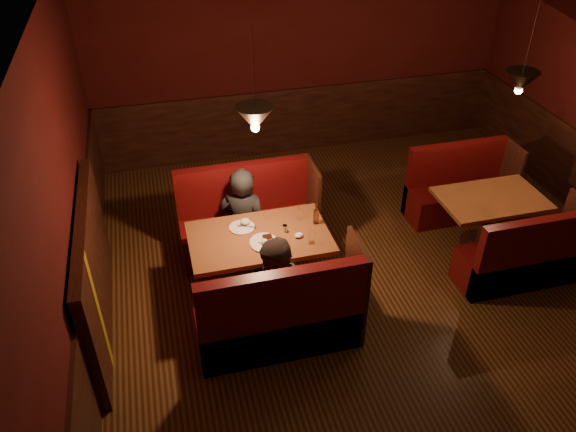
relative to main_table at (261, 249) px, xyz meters
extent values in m
cube|color=#391C0D|center=(1.29, -0.45, -0.59)|extent=(6.00, 7.00, 0.01)
cube|color=black|center=(1.29, -0.45, 2.32)|extent=(6.00, 7.00, 0.01)
cube|color=#420F10|center=(1.29, 3.06, 0.87)|extent=(6.00, 0.01, 2.90)
cube|color=#420F10|center=(-1.71, -0.45, 0.87)|extent=(0.01, 7.00, 2.90)
cube|color=black|center=(1.29, 3.03, -0.08)|extent=(6.00, 0.04, 1.00)
cube|color=black|center=(-1.69, -0.45, -0.08)|extent=(0.04, 7.00, 1.00)
cube|color=black|center=(-1.63, -0.05, 0.07)|extent=(0.10, 2.20, 1.30)
cube|color=gold|center=(-1.58, -0.60, 0.07)|extent=(0.01, 0.12, 1.30)
cylinder|color=#333333|center=(-0.01, 0.00, 1.87)|extent=(0.01, 0.01, 0.80)
cone|color=black|center=(-0.01, 0.00, 1.47)|extent=(0.34, 0.34, 0.22)
sphere|color=#FFBF72|center=(-0.01, 0.00, 1.38)|extent=(0.08, 0.08, 0.08)
cylinder|color=#333333|center=(2.73, 0.16, 1.87)|extent=(0.01, 0.01, 0.80)
cone|color=black|center=(2.73, 0.16, 1.47)|extent=(0.34, 0.34, 0.22)
sphere|color=#FFBF72|center=(2.73, 0.16, 1.38)|extent=(0.08, 0.08, 0.08)
cube|color=brown|center=(-0.01, 0.00, 0.15)|extent=(1.42, 0.86, 0.05)
cylinder|color=black|center=(-0.01, 0.00, -0.23)|extent=(0.14, 0.14, 0.71)
cylinder|color=black|center=(-0.01, 0.00, -0.56)|extent=(0.57, 0.57, 0.04)
cylinder|color=silver|center=(0.01, -0.14, 0.18)|extent=(0.28, 0.28, 0.02)
cube|color=black|center=(0.05, -0.10, 0.21)|extent=(0.09, 0.08, 0.04)
ellipsoid|color=silver|center=(0.00, -0.17, 0.22)|extent=(0.07, 0.07, 0.06)
cube|color=tan|center=(0.08, -0.16, 0.21)|extent=(0.08, 0.06, 0.03)
cylinder|color=silver|center=(-0.01, -0.18, 0.20)|extent=(0.09, 0.11, 0.01)
cylinder|color=silver|center=(-0.16, 0.18, 0.18)|extent=(0.26, 0.26, 0.02)
ellipsoid|color=beige|center=(-0.11, 0.22, 0.22)|extent=(0.10, 0.10, 0.05)
cube|color=silver|center=(-0.11, 0.16, 0.19)|extent=(0.19, 0.09, 0.00)
cylinder|color=white|center=(0.25, 0.00, 0.22)|extent=(0.05, 0.05, 0.08)
cylinder|color=white|center=(0.47, 0.18, 0.25)|extent=(0.08, 0.08, 0.15)
cylinder|color=white|center=(0.47, -0.24, 0.25)|extent=(0.08, 0.08, 0.15)
cylinder|color=#47230F|center=(0.60, 0.07, 0.25)|extent=(0.06, 0.06, 0.16)
cylinder|color=#47230F|center=(0.60, 0.07, 0.37)|extent=(0.03, 0.03, 0.07)
ellipsoid|color=white|center=(0.37, -0.12, 0.20)|extent=(0.11, 0.10, 0.04)
cube|color=#530E0C|center=(-0.01, 0.73, -0.36)|extent=(1.52, 0.56, 0.46)
cube|color=#530E0C|center=(-0.01, 0.95, -0.05)|extent=(1.52, 0.12, 1.06)
cube|color=black|center=(0.76, 0.73, -0.05)|extent=(0.04, 0.56, 1.06)
cube|color=#530E0C|center=(-0.01, -0.73, -0.36)|extent=(1.52, 0.56, 0.46)
cube|color=#530E0C|center=(-0.01, -0.95, -0.05)|extent=(1.52, 0.12, 1.06)
cube|color=black|center=(0.76, -0.73, -0.05)|extent=(0.04, 0.56, 1.06)
cube|color=brown|center=(2.73, 0.16, 0.07)|extent=(1.19, 0.76, 0.04)
cylinder|color=black|center=(2.73, 0.16, -0.27)|extent=(0.13, 0.13, 0.63)
cylinder|color=black|center=(2.73, 0.16, -0.57)|extent=(0.50, 0.50, 0.04)
cube|color=#530E0C|center=(2.73, 0.81, -0.38)|extent=(1.28, 0.49, 0.40)
cube|color=#530E0C|center=(2.73, 1.00, -0.11)|extent=(1.28, 0.11, 0.94)
cube|color=black|center=(3.39, 0.81, -0.11)|extent=(0.04, 0.49, 0.94)
cube|color=#530E0C|center=(2.73, -0.49, -0.38)|extent=(1.28, 0.49, 0.40)
cube|color=#530E0C|center=(2.73, -0.68, -0.11)|extent=(1.28, 0.11, 0.94)
cube|color=black|center=(3.39, -0.49, -0.11)|extent=(0.04, 0.49, 0.94)
imported|color=black|center=(-0.06, 0.64, 0.18)|extent=(0.66, 0.57, 1.53)
imported|color=#2D2421|center=(0.04, -0.65, 0.16)|extent=(0.87, 0.78, 1.49)
camera|label=1|loc=(-0.87, -4.44, 3.58)|focal=35.00mm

